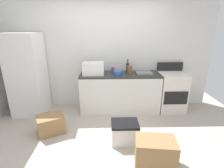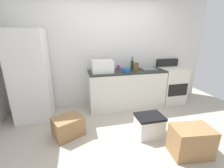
% 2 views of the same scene
% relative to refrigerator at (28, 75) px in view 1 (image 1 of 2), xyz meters
% --- Properties ---
extents(ground_plane, '(6.00, 6.00, 0.00)m').
position_rel_refrigerator_xyz_m(ground_plane, '(1.75, -1.15, -0.90)').
color(ground_plane, '#B2A899').
extents(wall_back, '(5.00, 0.10, 2.60)m').
position_rel_refrigerator_xyz_m(wall_back, '(1.75, 0.40, 0.40)').
color(wall_back, silver).
rests_on(wall_back, ground_plane).
extents(kitchen_counter, '(1.80, 0.60, 0.90)m').
position_rel_refrigerator_xyz_m(kitchen_counter, '(2.05, 0.05, -0.45)').
color(kitchen_counter, silver).
rests_on(kitchen_counter, ground_plane).
extents(refrigerator, '(0.68, 0.66, 1.80)m').
position_rel_refrigerator_xyz_m(refrigerator, '(0.00, 0.00, 0.00)').
color(refrigerator, white).
rests_on(refrigerator, ground_plane).
extents(stove_oven, '(0.60, 0.61, 1.10)m').
position_rel_refrigerator_xyz_m(stove_oven, '(3.27, 0.06, -0.43)').
color(stove_oven, silver).
rests_on(stove_oven, ground_plane).
extents(microwave, '(0.46, 0.34, 0.27)m').
position_rel_refrigerator_xyz_m(microwave, '(1.46, 0.00, 0.14)').
color(microwave, white).
rests_on(microwave, kitchen_counter).
extents(sink_basin, '(0.36, 0.32, 0.03)m').
position_rel_refrigerator_xyz_m(sink_basin, '(2.59, 0.05, 0.02)').
color(sink_basin, slate).
rests_on(sink_basin, kitchen_counter).
extents(wine_bottle, '(0.07, 0.07, 0.30)m').
position_rel_refrigerator_xyz_m(wine_bottle, '(2.24, 0.21, 0.11)').
color(wine_bottle, '#193F1E').
rests_on(wine_bottle, kitchen_counter).
extents(coffee_mug, '(0.08, 0.08, 0.10)m').
position_rel_refrigerator_xyz_m(coffee_mug, '(1.89, 0.24, 0.05)').
color(coffee_mug, purple).
rests_on(coffee_mug, kitchen_counter).
extents(knife_block, '(0.10, 0.10, 0.18)m').
position_rel_refrigerator_xyz_m(knife_block, '(2.26, 0.04, 0.09)').
color(knife_block, brown).
rests_on(knife_block, kitchen_counter).
extents(mixing_bowl, '(0.19, 0.19, 0.09)m').
position_rel_refrigerator_xyz_m(mixing_bowl, '(1.99, -0.07, 0.05)').
color(mixing_bowl, '#2659A5').
rests_on(mixing_bowl, kitchen_counter).
extents(cardboard_box_large, '(0.59, 0.43, 0.44)m').
position_rel_refrigerator_xyz_m(cardboard_box_large, '(2.43, -1.73, -0.68)').
color(cardboard_box_large, olive).
rests_on(cardboard_box_large, ground_plane).
extents(cardboard_box_medium, '(0.59, 0.55, 0.34)m').
position_rel_refrigerator_xyz_m(cardboard_box_medium, '(0.69, -0.85, -0.73)').
color(cardboard_box_medium, olive).
rests_on(cardboard_box_medium, ground_plane).
extents(storage_bin, '(0.46, 0.36, 0.38)m').
position_rel_refrigerator_xyz_m(storage_bin, '(2.06, -1.17, -0.71)').
color(storage_bin, silver).
rests_on(storage_bin, ground_plane).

